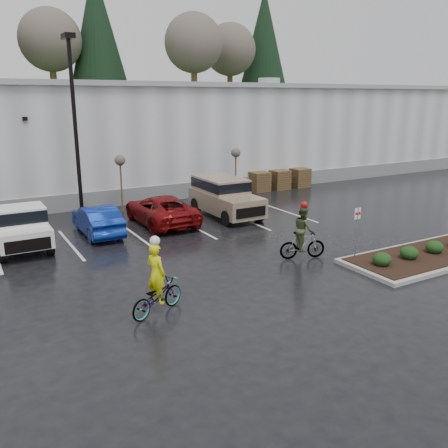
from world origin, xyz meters
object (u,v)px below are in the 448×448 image
sapling_east (236,155)px  cyclist_olive (303,238)px  sapling_mid (120,163)px  pickup_white (19,225)px  lamppost (74,110)px  cyclist_hivis (157,290)px  pallet_stack_c (300,178)px  fire_lane_sign (357,227)px  car_red (161,210)px  car_blue (97,220)px  suv_tan (226,198)px  pallet_stack_b (279,180)px  pallet_stack_a (259,182)px

sapling_east → cyclist_olive: size_ratio=1.36×
sapling_mid → pickup_white: size_ratio=0.62×
lamppost → cyclist_hivis: 13.26m
pallet_stack_c → lamppost: bearing=-172.9°
lamppost → pickup_white: (-3.42, -3.17, -4.71)m
fire_lane_sign → car_red: (-4.44, 9.18, -0.67)m
fire_lane_sign → car_blue: 11.80m
pickup_white → suv_tan: 10.45m
pallet_stack_b → cyclist_olive: cyclist_olive is taller
cyclist_hivis → cyclist_olive: bearing=-98.9°
sapling_mid → sapling_east: bearing=0.0°
pallet_stack_b → lamppost: bearing=-172.0°
fire_lane_sign → lamppost: bearing=123.5°
sapling_east → pallet_stack_c: size_ratio=2.37×
pallet_stack_b → suv_tan: 8.71m
pickup_white → pallet_stack_a: bearing=18.0°
sapling_east → cyclist_olive: 12.25m
car_blue → cyclist_olive: bearing=129.4°
suv_tan → cyclist_hivis: 12.17m
sapling_mid → sapling_east: 7.50m
pickup_white → cyclist_olive: (9.64, -7.33, -0.12)m
sapling_mid → pallet_stack_a: sapling_mid is taller
car_red → cyclist_hivis: size_ratio=2.19×
lamppost → sapling_east: lamppost is taller
car_red → cyclist_hivis: cyclist_hivis is taller
suv_tan → cyclist_hivis: cyclist_hivis is taller
pallet_stack_a → pickup_white: (-15.92, -5.17, 0.30)m
car_blue → pickup_white: bearing=3.3°
pallet_stack_c → car_red: bearing=-159.9°
pallet_stack_b → pallet_stack_a: bearing=180.0°
pickup_white → cyclist_hivis: bearing=-73.6°
sapling_mid → pallet_stack_c: (13.50, 1.00, -2.05)m
sapling_mid → pallet_stack_c: bearing=4.2°
pallet_stack_a → pallet_stack_c: same height
pallet_stack_b → pickup_white: 18.37m
sapling_east → cyclist_hivis: 17.20m
car_red → suv_tan: suv_tan is taller
cyclist_olive → sapling_mid: bearing=36.2°
sapling_east → cyclist_hivis: bearing=-128.9°
lamppost → car_blue: bearing=-89.7°
car_blue → car_red: bearing=-174.2°
fire_lane_sign → cyclist_hivis: bearing=-176.7°
cyclist_hivis → pallet_stack_c: bearing=-72.8°
lamppost → pickup_white: lamppost is taller
pallet_stack_b → car_blue: size_ratio=0.32×
fire_lane_sign → car_red: size_ratio=0.41×
cyclist_hivis → car_blue: bearing=-27.9°
pallet_stack_b → car_red: bearing=-156.9°
car_red → cyclist_olive: cyclist_olive is taller
cyclist_olive → car_red: bearing=38.2°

